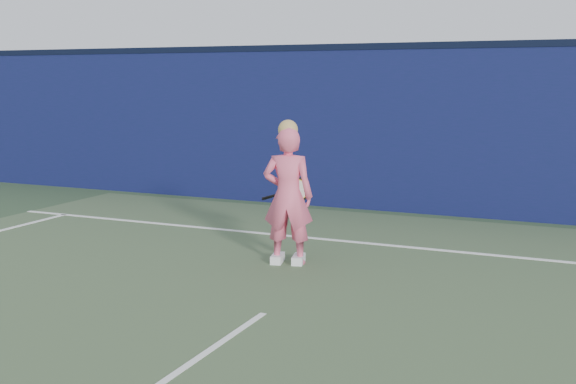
% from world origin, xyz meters
% --- Properties ---
extents(ground, '(80.00, 80.00, 0.00)m').
position_xyz_m(ground, '(0.00, 0.00, 0.00)').
color(ground, '#2C4228').
rests_on(ground, ground).
extents(backstop_wall, '(24.00, 0.40, 2.50)m').
position_xyz_m(backstop_wall, '(0.00, 6.50, 1.25)').
color(backstop_wall, '#0E163E').
rests_on(backstop_wall, ground).
extents(wall_cap, '(24.00, 0.42, 0.10)m').
position_xyz_m(wall_cap, '(0.00, 6.50, 2.55)').
color(wall_cap, black).
rests_on(wall_cap, backstop_wall).
extents(player, '(0.63, 0.49, 1.62)m').
position_xyz_m(player, '(-0.52, 2.72, 0.78)').
color(player, '#F05D7E').
rests_on(player, ground).
extents(racket, '(0.56, 0.25, 0.31)m').
position_xyz_m(racket, '(-0.62, 3.16, 0.76)').
color(racket, black).
rests_on(racket, ground).
extents(court_lines, '(11.00, 12.04, 0.01)m').
position_xyz_m(court_lines, '(0.00, -0.33, 0.01)').
color(court_lines, white).
rests_on(court_lines, court_surface).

